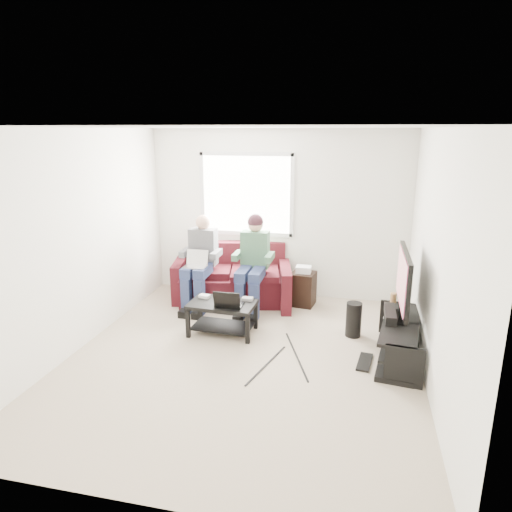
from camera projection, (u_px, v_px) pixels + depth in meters
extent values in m
plane|color=#C7AF9B|center=(243.00, 358.00, 5.32)|extent=(4.50, 4.50, 0.00)
plane|color=white|center=(241.00, 127.00, 4.62)|extent=(4.50, 4.50, 0.00)
plane|color=white|center=(278.00, 215.00, 7.09)|extent=(4.50, 0.00, 4.50)
plane|color=white|center=(153.00, 341.00, 2.86)|extent=(4.50, 0.00, 4.50)
plane|color=white|center=(78.00, 241.00, 5.39)|extent=(0.00, 4.50, 4.50)
plane|color=white|center=(436.00, 262.00, 4.55)|extent=(0.00, 4.50, 4.50)
cube|color=white|center=(246.00, 194.00, 7.10)|extent=(1.40, 0.01, 1.20)
cube|color=silver|center=(246.00, 194.00, 7.09)|extent=(1.48, 0.04, 1.28)
cube|color=#4C131F|center=(232.00, 288.00, 7.06)|extent=(1.66, 1.11, 0.43)
cube|color=#4C131F|center=(237.00, 255.00, 7.28)|extent=(1.53, 0.51, 0.44)
cube|color=#4C131F|center=(181.00, 278.00, 7.21)|extent=(0.34, 0.92, 0.61)
cube|color=#4C131F|center=(285.00, 286.00, 6.86)|extent=(0.34, 0.92, 0.61)
cube|color=#4C131F|center=(208.00, 270.00, 7.05)|extent=(0.84, 0.82, 0.10)
cube|color=#4C131F|center=(255.00, 273.00, 6.89)|extent=(0.84, 0.82, 0.10)
cube|color=navy|center=(190.00, 270.00, 6.65)|extent=(0.16, 0.45, 0.14)
cube|color=navy|center=(203.00, 271.00, 6.61)|extent=(0.16, 0.45, 0.14)
cube|color=navy|center=(186.00, 296.00, 6.56)|extent=(0.13, 0.13, 0.53)
cube|color=navy|center=(200.00, 297.00, 6.52)|extent=(0.13, 0.13, 0.53)
cube|color=slate|center=(203.00, 247.00, 6.86)|extent=(0.40, 0.22, 0.55)
sphere|color=#DBA489|center=(203.00, 222.00, 6.78)|extent=(0.22, 0.22, 0.22)
cube|color=navy|center=(243.00, 274.00, 6.48)|extent=(0.16, 0.45, 0.14)
cube|color=navy|center=(257.00, 275.00, 6.44)|extent=(0.16, 0.45, 0.14)
cube|color=navy|center=(240.00, 300.00, 6.40)|extent=(0.13, 0.13, 0.53)
cube|color=navy|center=(254.00, 302.00, 6.35)|extent=(0.13, 0.13, 0.53)
cube|color=#575959|center=(255.00, 250.00, 6.69)|extent=(0.40, 0.22, 0.55)
sphere|color=#DBA489|center=(255.00, 225.00, 6.61)|extent=(0.22, 0.22, 0.22)
sphere|color=#341A21|center=(255.00, 222.00, 6.60)|extent=(0.23, 0.23, 0.23)
cube|color=black|center=(222.00, 304.00, 5.89)|extent=(0.87, 0.56, 0.05)
cube|color=black|center=(223.00, 326.00, 5.97)|extent=(0.79, 0.47, 0.02)
cube|color=black|center=(188.00, 324.00, 5.81)|extent=(0.05, 0.05, 0.37)
cube|color=black|center=(248.00, 330.00, 5.64)|extent=(0.05, 0.05, 0.37)
cube|color=black|center=(200.00, 310.00, 6.24)|extent=(0.05, 0.05, 0.37)
cube|color=black|center=(256.00, 315.00, 6.07)|extent=(0.05, 0.05, 0.37)
cube|color=silver|center=(205.00, 296.00, 6.05)|extent=(0.15, 0.11, 0.04)
cube|color=black|center=(219.00, 296.00, 6.06)|extent=(0.14, 0.09, 0.04)
cube|color=gray|center=(248.00, 299.00, 5.95)|extent=(0.14, 0.09, 0.04)
cube|color=black|center=(401.00, 324.00, 5.24)|extent=(0.58, 1.37, 0.04)
cube|color=black|center=(399.00, 340.00, 5.29)|extent=(0.53, 1.31, 0.03)
cube|color=black|center=(398.00, 355.00, 5.35)|extent=(0.58, 1.37, 0.06)
cube|color=black|center=(404.00, 367.00, 4.69)|extent=(0.40, 0.10, 0.44)
cube|color=black|center=(396.00, 318.00, 5.90)|extent=(0.40, 0.10, 0.44)
cube|color=black|center=(401.00, 317.00, 5.32)|extent=(0.12, 0.40, 0.04)
cube|color=black|center=(401.00, 311.00, 5.30)|extent=(0.06, 0.06, 0.12)
cube|color=black|center=(404.00, 279.00, 5.20)|extent=(0.05, 1.10, 0.65)
cube|color=#EC3770|center=(401.00, 279.00, 5.21)|extent=(0.01, 1.01, 0.58)
cube|color=black|center=(390.00, 314.00, 5.34)|extent=(0.12, 0.50, 0.10)
cylinder|color=#966B41|center=(393.00, 298.00, 5.82)|extent=(0.08, 0.08, 0.12)
cube|color=silver|center=(403.00, 352.00, 4.91)|extent=(0.30, 0.22, 0.06)
cube|color=gray|center=(398.00, 325.00, 5.56)|extent=(0.34, 0.26, 0.08)
cube|color=black|center=(400.00, 338.00, 5.23)|extent=(0.38, 0.30, 0.07)
cylinder|color=black|center=(354.00, 320.00, 5.84)|extent=(0.20, 0.20, 0.45)
cube|color=black|center=(365.00, 362.00, 5.21)|extent=(0.20, 0.45, 0.02)
cube|color=black|center=(303.00, 289.00, 6.89)|extent=(0.34, 0.34, 0.51)
cube|color=silver|center=(304.00, 269.00, 6.80)|extent=(0.22, 0.18, 0.10)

